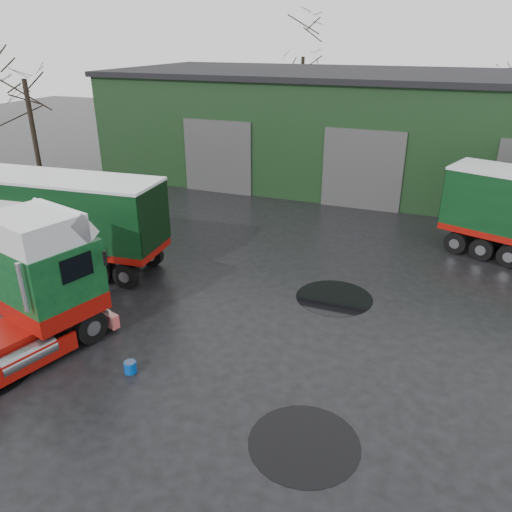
{
  "coord_description": "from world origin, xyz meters",
  "views": [
    {
      "loc": [
        6.01,
        -10.88,
        8.18
      ],
      "look_at": [
        0.68,
        2.74,
        1.7
      ],
      "focal_mm": 35.0,
      "sensor_mm": 36.0,
      "label": 1
    }
  ],
  "objects": [
    {
      "name": "ground",
      "position": [
        0.0,
        0.0,
        0.0
      ],
      "size": [
        100.0,
        100.0,
        0.0
      ],
      "primitive_type": "plane",
      "color": "black"
    },
    {
      "name": "warehouse",
      "position": [
        2.0,
        20.0,
        3.16
      ],
      "size": [
        32.4,
        12.4,
        6.3
      ],
      "color": "black",
      "rests_on": "ground"
    },
    {
      "name": "trailer_left",
      "position": [
        -8.93,
        2.64,
        1.79
      ],
      "size": [
        11.67,
        3.3,
        3.58
      ],
      "primitive_type": null,
      "rotation": [
        0.0,
        0.0,
        1.65
      ],
      "color": "silver",
      "rests_on": "ground"
    },
    {
      "name": "wash_bucket",
      "position": [
        -1.05,
        -1.98,
        0.16
      ],
      "size": [
        0.42,
        0.42,
        0.31
      ],
      "primitive_type": "cylinder",
      "rotation": [
        0.0,
        0.0,
        -0.32
      ],
      "color": "#073A9B",
      "rests_on": "ground"
    },
    {
      "name": "tree_left",
      "position": [
        -17.0,
        12.0,
        4.25
      ],
      "size": [
        4.4,
        4.4,
        8.5
      ],
      "primitive_type": null,
      "color": "black",
      "rests_on": "ground"
    },
    {
      "name": "tree_back_a",
      "position": [
        -6.0,
        30.0,
        4.75
      ],
      "size": [
        4.4,
        4.4,
        9.5
      ],
      "primitive_type": null,
      "color": "black",
      "rests_on": "ground"
    },
    {
      "name": "puddle_1",
      "position": [
        3.04,
        4.02,
        0.0
      ],
      "size": [
        2.61,
        2.61,
        0.01
      ],
      "primitive_type": "cylinder",
      "color": "black",
      "rests_on": "ground"
    },
    {
      "name": "puddle_3",
      "position": [
        3.96,
        -2.76,
        0.0
      ],
      "size": [
        2.48,
        2.48,
        0.01
      ],
      "primitive_type": "cylinder",
      "color": "black",
      "rests_on": "ground"
    }
  ]
}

